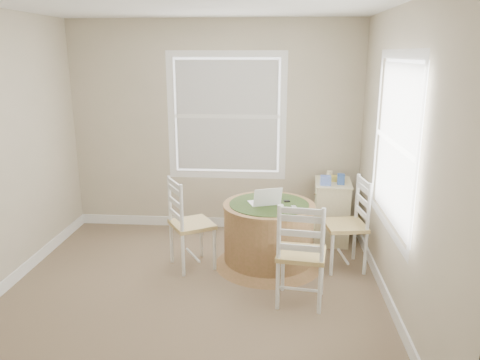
{
  "coord_description": "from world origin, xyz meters",
  "views": [
    {
      "loc": [
        0.75,
        -3.93,
        2.2
      ],
      "look_at": [
        0.41,
        0.45,
        1.0
      ],
      "focal_mm": 35.0,
      "sensor_mm": 36.0,
      "label": 1
    }
  ],
  "objects_px": {
    "chair_left": "(192,224)",
    "laptop": "(265,202)",
    "chair_near": "(301,253)",
    "corner_chest": "(332,211)",
    "round_table": "(269,232)",
    "chair_right": "(345,225)"
  },
  "relations": [
    {
      "from": "chair_left",
      "to": "laptop",
      "type": "distance_m",
      "value": 0.79
    },
    {
      "from": "chair_near",
      "to": "corner_chest",
      "type": "relative_size",
      "value": 1.29
    },
    {
      "from": "chair_near",
      "to": "laptop",
      "type": "distance_m",
      "value": 0.86
    },
    {
      "from": "corner_chest",
      "to": "chair_near",
      "type": "bearing_deg",
      "value": -102.87
    },
    {
      "from": "chair_near",
      "to": "corner_chest",
      "type": "distance_m",
      "value": 1.55
    },
    {
      "from": "chair_near",
      "to": "corner_chest",
      "type": "height_order",
      "value": "chair_near"
    },
    {
      "from": "chair_left",
      "to": "corner_chest",
      "type": "relative_size",
      "value": 1.29
    },
    {
      "from": "round_table",
      "to": "chair_left",
      "type": "relative_size",
      "value": 1.2
    },
    {
      "from": "chair_left",
      "to": "laptop",
      "type": "height_order",
      "value": "chair_left"
    },
    {
      "from": "chair_near",
      "to": "chair_right",
      "type": "xyz_separation_m",
      "value": [
        0.49,
        0.75,
        0.0
      ]
    },
    {
      "from": "chair_right",
      "to": "laptop",
      "type": "height_order",
      "value": "chair_right"
    },
    {
      "from": "laptop",
      "to": "chair_near",
      "type": "bearing_deg",
      "value": 95.13
    },
    {
      "from": "chair_left",
      "to": "laptop",
      "type": "bearing_deg",
      "value": -114.6
    },
    {
      "from": "chair_left",
      "to": "chair_near",
      "type": "relative_size",
      "value": 1.0
    },
    {
      "from": "chair_left",
      "to": "round_table",
      "type": "bearing_deg",
      "value": -114.11
    },
    {
      "from": "round_table",
      "to": "chair_left",
      "type": "distance_m",
      "value": 0.81
    },
    {
      "from": "chair_right",
      "to": "laptop",
      "type": "relative_size",
      "value": 2.58
    },
    {
      "from": "corner_chest",
      "to": "round_table",
      "type": "bearing_deg",
      "value": -131.99
    },
    {
      "from": "chair_right",
      "to": "laptop",
      "type": "xyz_separation_m",
      "value": [
        -0.84,
        -0.01,
        0.24
      ]
    },
    {
      "from": "chair_near",
      "to": "laptop",
      "type": "xyz_separation_m",
      "value": [
        -0.35,
        0.75,
        0.24
      ]
    },
    {
      "from": "round_table",
      "to": "corner_chest",
      "type": "bearing_deg",
      "value": 33.39
    },
    {
      "from": "round_table",
      "to": "laptop",
      "type": "distance_m",
      "value": 0.34
    }
  ]
}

